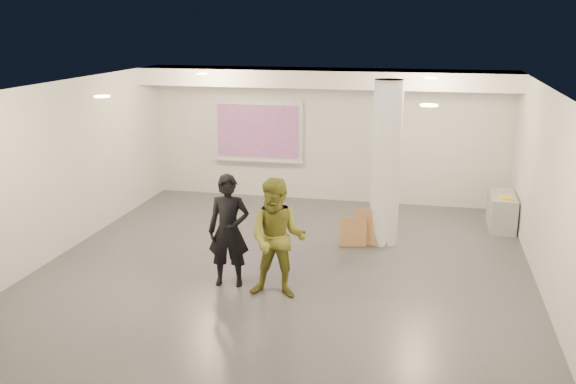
% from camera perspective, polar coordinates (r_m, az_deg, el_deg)
% --- Properties ---
extents(floor, '(8.00, 9.00, 0.01)m').
position_cam_1_polar(floor, '(10.61, -0.47, -7.08)').
color(floor, '#383A40').
rests_on(floor, ground).
extents(ceiling, '(8.00, 9.00, 0.01)m').
position_cam_1_polar(ceiling, '(9.88, -0.51, 9.26)').
color(ceiling, silver).
rests_on(ceiling, floor).
extents(wall_back, '(8.00, 0.01, 3.00)m').
position_cam_1_polar(wall_back, '(14.47, 3.51, 5.06)').
color(wall_back, beige).
rests_on(wall_back, floor).
extents(wall_front, '(8.00, 0.01, 3.00)m').
position_cam_1_polar(wall_front, '(6.07, -10.15, -9.43)').
color(wall_front, beige).
rests_on(wall_front, floor).
extents(wall_left, '(0.01, 9.00, 3.00)m').
position_cam_1_polar(wall_left, '(11.68, -19.99, 1.78)').
color(wall_left, beige).
rests_on(wall_left, floor).
extents(wall_right, '(0.01, 9.00, 3.00)m').
position_cam_1_polar(wall_right, '(10.06, 22.31, -0.47)').
color(wall_right, beige).
rests_on(wall_right, floor).
extents(soffit_band, '(8.00, 1.10, 0.36)m').
position_cam_1_polar(soffit_band, '(13.76, 3.23, 10.10)').
color(soffit_band, white).
rests_on(soffit_band, ceiling).
extents(downlight_nw, '(0.22, 0.22, 0.02)m').
position_cam_1_polar(downlight_nw, '(12.90, -7.68, 10.38)').
color(downlight_nw, '#FFEB88').
rests_on(downlight_nw, ceiling).
extents(downlight_ne, '(0.22, 0.22, 0.02)m').
position_cam_1_polar(downlight_ne, '(12.13, 12.57, 9.87)').
color(downlight_ne, '#FFEB88').
rests_on(downlight_ne, ceiling).
extents(downlight_sw, '(0.22, 0.22, 0.02)m').
position_cam_1_polar(downlight_sw, '(9.26, -16.20, 8.16)').
color(downlight_sw, '#FFEB88').
rests_on(downlight_sw, ceiling).
extents(downlight_se, '(0.22, 0.22, 0.02)m').
position_cam_1_polar(downlight_se, '(8.15, 12.44, 7.54)').
color(downlight_se, '#FFEB88').
rests_on(downlight_se, ceiling).
extents(column, '(0.52, 0.52, 3.00)m').
position_cam_1_polar(column, '(11.67, 8.71, 2.51)').
color(column, silver).
rests_on(column, floor).
extents(projection_screen, '(2.10, 0.13, 1.42)m').
position_cam_1_polar(projection_screen, '(14.75, -2.69, 5.37)').
color(projection_screen, silver).
rests_on(projection_screen, wall_back).
extents(credenza, '(0.49, 1.17, 0.68)m').
position_cam_1_polar(credenza, '(13.39, 18.46, -1.61)').
color(credenza, gray).
rests_on(credenza, floor).
extents(postit_pad, '(0.23, 0.31, 0.03)m').
position_cam_1_polar(postit_pad, '(13.03, 18.86, -0.47)').
color(postit_pad, yellow).
rests_on(postit_pad, credenza).
extents(cardboard_back, '(0.61, 0.16, 0.67)m').
position_cam_1_polar(cardboard_back, '(11.82, 7.42, -3.14)').
color(cardboard_back, olive).
rests_on(cardboard_back, floor).
extents(cardboard_front, '(0.51, 0.24, 0.54)m').
position_cam_1_polar(cardboard_front, '(11.74, 5.77, -3.55)').
color(cardboard_front, olive).
rests_on(cardboard_front, floor).
extents(woman, '(0.69, 0.50, 1.75)m').
position_cam_1_polar(woman, '(9.87, -5.29, -3.45)').
color(woman, black).
rests_on(woman, floor).
extents(man, '(0.90, 0.71, 1.80)m').
position_cam_1_polar(man, '(9.40, -0.93, -4.17)').
color(man, olive).
rests_on(man, floor).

